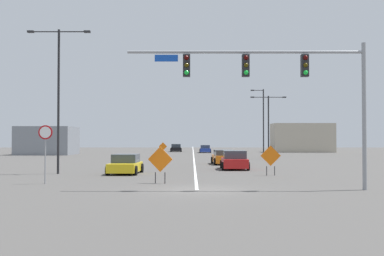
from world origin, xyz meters
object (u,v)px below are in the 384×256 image
(street_lamp_near_left, at_px, (263,120))
(construction_sign_median_far, at_px, (161,161))
(car_orange_near, at_px, (224,157))
(street_lamp_far_left, at_px, (269,121))
(construction_sign_left_lane, at_px, (163,147))
(car_black_mid, at_px, (177,148))
(construction_sign_median_near, at_px, (271,157))
(car_blue_approaching, at_px, (206,149))
(traffic_signal_assembly, at_px, (280,77))
(street_lamp_mid_right, at_px, (59,89))
(stop_sign, at_px, (46,143))
(car_red_passing, at_px, (235,160))
(car_yellow_distant, at_px, (126,165))

(street_lamp_near_left, relative_size, construction_sign_median_far, 4.50)
(construction_sign_median_far, height_order, car_orange_near, construction_sign_median_far)
(street_lamp_far_left, bearing_deg, construction_sign_left_lane, 131.20)
(car_orange_near, xyz_separation_m, car_black_mid, (-5.93, 42.74, 0.02))
(construction_sign_median_near, bearing_deg, car_blue_approaching, 93.25)
(traffic_signal_assembly, height_order, street_lamp_mid_right, street_lamp_mid_right)
(street_lamp_mid_right, distance_m, construction_sign_left_lane, 39.31)
(construction_sign_median_near, relative_size, car_orange_near, 0.42)
(stop_sign, relative_size, street_lamp_near_left, 0.35)
(street_lamp_near_left, relative_size, car_orange_near, 1.92)
(traffic_signal_assembly, xyz_separation_m, car_black_mid, (-7.10, 64.92, -4.64))
(street_lamp_mid_right, relative_size, car_red_passing, 2.40)
(construction_sign_left_lane, bearing_deg, car_black_mid, 84.86)
(car_red_passing, bearing_deg, stop_sign, -133.39)
(construction_sign_median_far, relative_size, car_orange_near, 0.43)
(car_black_mid, bearing_deg, traffic_signal_assembly, -83.76)
(street_lamp_far_left, bearing_deg, car_black_mid, 110.96)
(stop_sign, xyz_separation_m, car_black_mid, (4.88, 61.92, -1.52))
(stop_sign, relative_size, street_lamp_far_left, 0.42)
(construction_sign_median_far, distance_m, car_black_mid, 61.72)
(street_lamp_far_left, distance_m, car_black_mid, 33.92)
(car_yellow_distant, height_order, car_black_mid, car_black_mid)
(street_lamp_far_left, relative_size, car_red_passing, 1.81)
(stop_sign, bearing_deg, car_orange_near, 60.60)
(construction_sign_left_lane, bearing_deg, street_lamp_far_left, -48.80)
(car_yellow_distant, distance_m, car_orange_near, 14.17)
(street_lamp_mid_right, relative_size, construction_sign_median_near, 5.07)
(construction_sign_median_near, bearing_deg, car_orange_near, 99.13)
(construction_sign_median_near, bearing_deg, street_lamp_far_left, 80.98)
(car_red_passing, height_order, car_yellow_distant, car_red_passing)
(street_lamp_near_left, relative_size, construction_sign_left_lane, 4.75)
(traffic_signal_assembly, height_order, car_blue_approaching, traffic_signal_assembly)
(street_lamp_near_left, relative_size, car_yellow_distant, 2.27)
(car_black_mid, bearing_deg, car_yellow_distant, -91.69)
(traffic_signal_assembly, relative_size, construction_sign_median_far, 5.68)
(car_red_passing, bearing_deg, street_lamp_far_left, 72.84)
(street_lamp_near_left, distance_m, construction_sign_median_far, 37.93)
(construction_sign_median_near, distance_m, car_red_passing, 6.48)
(stop_sign, height_order, car_yellow_distant, stop_sign)
(car_yellow_distant, height_order, car_blue_approaching, car_yellow_distant)
(construction_sign_median_far, distance_m, car_orange_near, 19.54)
(car_blue_approaching, bearing_deg, construction_sign_median_far, -94.10)
(street_lamp_near_left, bearing_deg, stop_sign, -115.23)
(street_lamp_mid_right, bearing_deg, construction_sign_left_lane, 82.96)
(construction_sign_median_far, height_order, car_blue_approaching, construction_sign_median_far)
(street_lamp_mid_right, xyz_separation_m, street_lamp_near_left, (18.48, 29.20, -0.95))
(traffic_signal_assembly, distance_m, street_lamp_mid_right, 16.75)
(street_lamp_near_left, height_order, construction_sign_median_far, street_lamp_near_left)
(traffic_signal_assembly, relative_size, stop_sign, 3.60)
(street_lamp_mid_right, height_order, street_lamp_far_left, street_lamp_mid_right)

